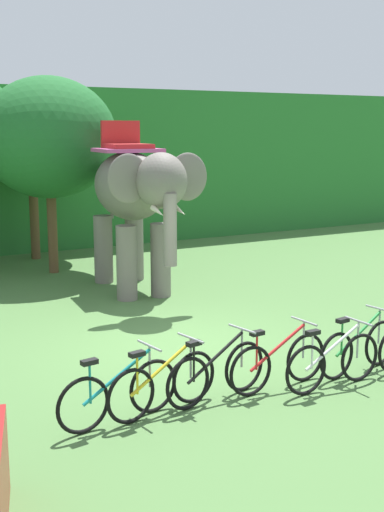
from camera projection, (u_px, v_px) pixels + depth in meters
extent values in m
plane|color=#4C753D|center=(178.00, 346.00, 11.16)|extent=(80.00, 80.00, 0.00)
cylinder|color=brown|center=(53.00, 233.00, 16.75)|extent=(0.24, 0.24, 2.04)
ellipsoid|color=#1E6028|center=(49.00, 138.00, 16.31)|extent=(3.35, 3.35, 2.98)
cylinder|color=brown|center=(34.00, 219.00, 18.53)|extent=(0.25, 0.25, 2.23)
ellipsoid|color=#3D8E42|center=(31.00, 139.00, 18.11)|extent=(3.17, 3.17, 2.44)
ellipsoid|color=slate|center=(130.00, 186.00, 14.75)|extent=(1.66, 3.02, 1.50)
cylinder|color=slate|center=(161.00, 260.00, 14.38)|extent=(0.44, 0.44, 1.60)
cylinder|color=slate|center=(127.00, 263.00, 14.08)|extent=(0.44, 0.44, 1.60)
cylinder|color=slate|center=(134.00, 247.00, 16.00)|extent=(0.44, 0.44, 1.60)
cylinder|color=slate|center=(103.00, 249.00, 15.70)|extent=(0.44, 0.44, 1.60)
ellipsoid|color=slate|center=(161.00, 181.00, 12.90)|extent=(1.10, 1.19, 1.10)
ellipsoid|color=slate|center=(188.00, 177.00, 13.27)|extent=(0.85, 0.24, 0.96)
ellipsoid|color=slate|center=(128.00, 179.00, 12.79)|extent=(0.85, 0.24, 0.96)
cylinder|color=slate|center=(170.00, 230.00, 12.66)|extent=(0.26, 0.26, 1.40)
cone|color=beige|center=(180.00, 211.00, 12.73)|extent=(0.17, 0.57, 0.21)
cone|color=beige|center=(158.00, 212.00, 12.56)|extent=(0.17, 0.57, 0.21)
cube|color=#BF4C8C|center=(128.00, 150.00, 14.70)|extent=(1.45, 1.42, 0.08)
cube|color=#B22323|center=(127.00, 146.00, 14.68)|extent=(1.00, 1.18, 0.10)
cube|color=#B22323|center=(120.00, 133.00, 15.08)|extent=(0.91, 0.18, 0.56)
cylinder|color=slate|center=(112.00, 200.00, 16.12)|extent=(0.08, 0.08, 0.90)
torus|color=black|center=(83.00, 405.00, 7.88)|extent=(0.71, 0.15, 0.71)
torus|color=black|center=(153.00, 386.00, 8.48)|extent=(0.71, 0.15, 0.71)
cylinder|color=teal|center=(117.00, 377.00, 8.12)|extent=(0.97, 0.18, 0.54)
cylinder|color=teal|center=(90.00, 383.00, 7.89)|extent=(0.03, 0.03, 0.52)
cube|color=black|center=(89.00, 362.00, 7.85)|extent=(0.21, 0.13, 0.06)
cylinder|color=#9E9EA3|center=(150.00, 366.00, 8.39)|extent=(0.03, 0.03, 0.55)
cylinder|color=#9E9EA3|center=(149.00, 346.00, 8.34)|extent=(0.11, 0.52, 0.03)
torus|color=black|center=(131.00, 396.00, 8.16)|extent=(0.71, 0.18, 0.71)
torus|color=black|center=(194.00, 377.00, 8.78)|extent=(0.71, 0.18, 0.71)
cylinder|color=yellow|center=(162.00, 368.00, 8.41)|extent=(0.96, 0.22, 0.54)
cylinder|color=yellow|center=(137.00, 374.00, 8.18)|extent=(0.03, 0.03, 0.52)
cube|color=black|center=(137.00, 354.00, 8.13)|extent=(0.22, 0.14, 0.06)
cylinder|color=#9E9EA3|center=(191.00, 358.00, 8.70)|extent=(0.03, 0.03, 0.55)
cylinder|color=#9E9EA3|center=(191.00, 338.00, 8.65)|extent=(0.13, 0.52, 0.03)
torus|color=black|center=(188.00, 384.00, 8.56)|extent=(0.71, 0.18, 0.71)
torus|color=black|center=(244.00, 366.00, 9.19)|extent=(0.71, 0.18, 0.71)
cylinder|color=black|center=(216.00, 357.00, 8.81)|extent=(0.96, 0.22, 0.54)
cylinder|color=black|center=(194.00, 363.00, 8.58)|extent=(0.03, 0.03, 0.52)
cube|color=black|center=(194.00, 343.00, 8.53)|extent=(0.21, 0.13, 0.06)
cylinder|color=#9E9EA3|center=(242.00, 348.00, 9.10)|extent=(0.03, 0.03, 0.55)
cylinder|color=#9E9EA3|center=(242.00, 329.00, 9.05)|extent=(0.13, 0.52, 0.03)
torus|color=black|center=(251.00, 371.00, 9.00)|extent=(0.71, 0.11, 0.71)
torus|color=black|center=(305.00, 357.00, 9.54)|extent=(0.71, 0.11, 0.71)
cylinder|color=red|center=(278.00, 347.00, 9.21)|extent=(0.97, 0.12, 0.54)
cylinder|color=red|center=(257.00, 351.00, 9.01)|extent=(0.03, 0.03, 0.52)
cube|color=black|center=(257.00, 333.00, 8.96)|extent=(0.21, 0.12, 0.06)
cylinder|color=#9E9EA3|center=(303.00, 339.00, 9.46)|extent=(0.03, 0.03, 0.55)
cylinder|color=#9E9EA3|center=(304.00, 321.00, 9.41)|extent=(0.07, 0.52, 0.03)
torus|color=black|center=(306.00, 370.00, 9.04)|extent=(0.71, 0.08, 0.71)
torus|color=black|center=(359.00, 357.00, 9.54)|extent=(0.71, 0.08, 0.71)
cylinder|color=silver|center=(333.00, 347.00, 9.23)|extent=(0.97, 0.08, 0.54)
cylinder|color=silver|center=(312.00, 351.00, 9.04)|extent=(0.03, 0.03, 0.52)
cube|color=black|center=(313.00, 332.00, 8.99)|extent=(0.20, 0.11, 0.06)
cylinder|color=#9E9EA3|center=(358.00, 339.00, 9.47)|extent=(0.03, 0.03, 0.55)
cylinder|color=#9E9EA3|center=(359.00, 321.00, 9.42)|extent=(0.05, 0.52, 0.03)
torus|color=black|center=(337.00, 356.00, 9.60)|extent=(0.71, 0.15, 0.71)
torus|color=black|center=(380.00, 343.00, 10.19)|extent=(0.71, 0.15, 0.71)
cylinder|color=green|center=(359.00, 334.00, 9.83)|extent=(0.97, 0.18, 0.54)
cylinder|color=green|center=(342.00, 338.00, 9.61)|extent=(0.03, 0.03, 0.52)
cube|color=black|center=(343.00, 320.00, 9.56)|extent=(0.21, 0.13, 0.06)
cylinder|color=#9E9EA3|center=(379.00, 326.00, 10.11)|extent=(0.03, 0.03, 0.55)
cylinder|color=#9E9EA3|center=(380.00, 309.00, 10.06)|extent=(0.11, 0.52, 0.03)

